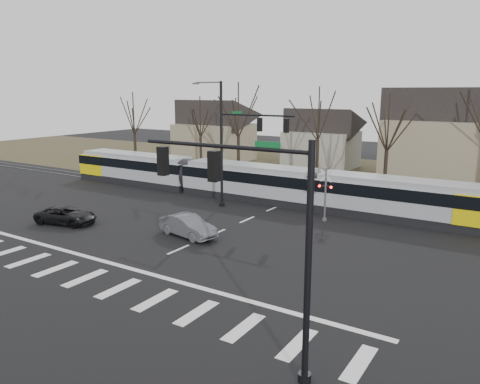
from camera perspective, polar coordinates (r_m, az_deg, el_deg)
The scene contains 16 objects.
ground at distance 27.38m, azimuth -10.22°, elevation -8.09°, with size 140.00×140.00×0.00m, color black.
grass_verge at distance 54.55m, azimuth 13.03°, elevation 1.95°, with size 140.00×28.00×0.01m, color #38331E.
crosswalk at distance 24.80m, azimuth -16.55°, elevation -10.59°, with size 27.00×2.60×0.01m.
stop_line at distance 26.17m, azimuth -12.90°, elevation -9.16°, with size 28.00×0.35×0.01m, color silver.
lane_dashes at distance 40.08m, azimuth 5.36°, elevation -1.42°, with size 0.18×30.00×0.01m.
rail_pair at distance 39.90m, azimuth 5.23°, elevation -1.45°, with size 90.00×1.52×0.06m.
tram at distance 41.44m, azimuth 0.96°, elevation 1.47°, with size 40.99×3.04×3.11m.
sedan at distance 31.07m, azimuth -6.38°, elevation -4.12°, with size 4.55×2.31×1.43m, color #515258.
suv at distance 36.08m, azimuth -20.44°, elevation -2.69°, with size 4.81×3.11×1.23m, color black.
signal_pole_near_right at distance 15.39m, azimuth 2.00°, elevation -3.77°, with size 6.72×0.44×8.00m.
signal_pole_far at distance 37.30m, azimuth -0.26°, elevation 6.49°, with size 9.28×0.44×10.20m.
rail_crossing_signal at distance 34.81m, azimuth 10.35°, elevation -0.48°, with size 1.08×0.36×4.00m.
tree_row at distance 47.62m, azimuth 13.16°, elevation 6.57°, with size 59.20×7.20×10.00m.
house_a at distance 64.97m, azimuth -3.16°, elevation 7.80°, with size 9.72×8.64×8.60m.
house_b at distance 59.50m, azimuth 9.94°, elevation 6.76°, with size 8.64×7.56×7.65m.
house_c at distance 52.65m, azimuth 23.00°, elevation 6.69°, with size 10.80×8.64×10.10m.
Camera 1 is at (17.56, -18.79, 9.39)m, focal length 35.00 mm.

